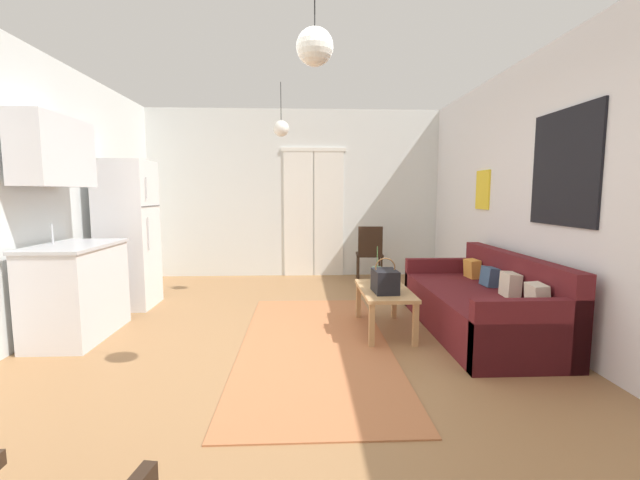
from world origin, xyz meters
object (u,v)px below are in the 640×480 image
at_px(accent_chair, 370,251).
at_px(pendant_lamp_near, 315,47).
at_px(handbag, 385,281).
at_px(bamboo_vase, 377,275).
at_px(refrigerator, 128,234).
at_px(pendant_lamp_far, 281,128).
at_px(couch, 484,306).
at_px(coffee_table, 384,295).

relative_size(accent_chair, pendant_lamp_near, 1.49).
height_order(handbag, accent_chair, accent_chair).
xyz_separation_m(bamboo_vase, accent_chair, (0.28, 2.16, -0.04)).
bearing_deg(accent_chair, refrigerator, 27.06).
bearing_deg(pendant_lamp_far, pendant_lamp_near, -82.67).
relative_size(handbag, refrigerator, 0.19).
distance_m(bamboo_vase, handbag, 0.36).
height_order(couch, bamboo_vase, bamboo_vase).
bearing_deg(coffee_table, couch, -3.73).
distance_m(handbag, refrigerator, 3.20).
bearing_deg(couch, pendant_lamp_near, -143.33).
xyz_separation_m(pendant_lamp_near, pendant_lamp_far, (-0.34, 2.66, -0.09)).
bearing_deg(refrigerator, couch, -15.94).
distance_m(accent_chair, pendant_lamp_near, 4.27).
distance_m(bamboo_vase, pendant_lamp_far, 2.26).
relative_size(couch, pendant_lamp_near, 3.51).
relative_size(coffee_table, handbag, 2.80).
distance_m(refrigerator, pendant_lamp_far, 2.30).
bearing_deg(refrigerator, pendant_lamp_far, 6.91).
height_order(bamboo_vase, accent_chair, accent_chair).
bearing_deg(handbag, pendant_lamp_far, 126.25).
bearing_deg(pendant_lamp_far, handbag, -53.75).
height_order(couch, accent_chair, accent_chair).
xyz_separation_m(handbag, refrigerator, (-2.94, 1.22, 0.34)).
xyz_separation_m(couch, pendant_lamp_near, (-1.75, -1.30, 2.05)).
xyz_separation_m(bamboo_vase, pendant_lamp_near, (-0.71, -1.58, 1.78)).
bearing_deg(couch, refrigerator, 164.06).
bearing_deg(coffee_table, refrigerator, 160.19).
distance_m(couch, refrigerator, 4.18).
xyz_separation_m(handbag, pendant_lamp_far, (-1.06, 1.45, 1.66)).
relative_size(couch, accent_chair, 2.35).
bearing_deg(bamboo_vase, refrigerator, 163.63).
relative_size(coffee_table, refrigerator, 0.53).
distance_m(couch, handbag, 1.08).
distance_m(coffee_table, handbag, 0.24).
bearing_deg(bamboo_vase, pendant_lamp_far, 134.01).
distance_m(coffee_table, accent_chair, 2.38).
xyz_separation_m(handbag, accent_chair, (0.27, 2.52, -0.06)).
xyz_separation_m(handbag, pendant_lamp_near, (-0.72, -1.22, 1.76)).
distance_m(handbag, pendant_lamp_far, 2.45).
distance_m(accent_chair, pendant_lamp_far, 2.43).
relative_size(bamboo_vase, accent_chair, 0.46).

